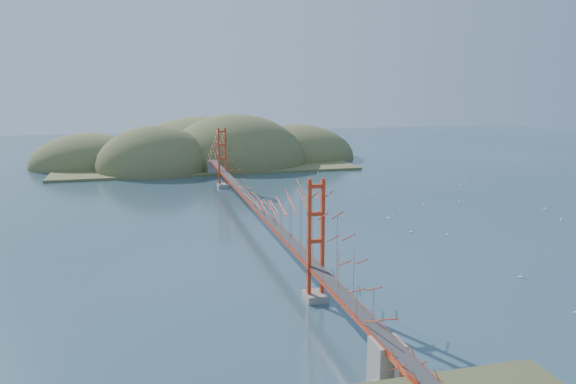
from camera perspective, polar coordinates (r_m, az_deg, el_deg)
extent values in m
plane|color=#2B4556|center=(82.09, -3.57, -3.27)|extent=(320.00, 320.00, 0.00)
cube|color=gray|center=(54.25, 2.78, -10.53)|extent=(2.00, 2.40, 0.70)
cube|color=gray|center=(110.93, -6.62, 0.64)|extent=(2.00, 2.40, 0.70)
cube|color=#A92A12|center=(81.33, -3.60, -1.02)|extent=(1.40, 92.00, 0.16)
cube|color=#A92A12|center=(81.37, -3.60, -1.15)|extent=(1.33, 92.00, 0.24)
cube|color=#38383A|center=(81.31, -3.60, -0.95)|extent=(1.19, 92.00, 0.03)
cube|color=gray|center=(40.15, 10.01, -16.82)|extent=(2.00, 2.20, 3.30)
cube|color=gray|center=(126.36, -7.69, 2.49)|extent=(2.20, 2.60, 3.30)
cube|color=gray|center=(38.65, 11.31, -18.34)|extent=(0.50, 0.70, 2.95)
cylinder|color=white|center=(38.96, 11.73, -18.08)|extent=(0.03, 0.03, 1.00)
cube|color=brown|center=(144.26, -8.59, 2.97)|extent=(70.00, 40.00, 0.60)
ellipsoid|color=brown|center=(135.60, -13.25, 2.17)|extent=(28.00, 28.00, 21.00)
ellipsoid|color=brown|center=(143.41, -5.31, 2.90)|extent=(36.00, 36.00, 25.00)
ellipsoid|color=brown|center=(155.04, 0.77, 3.56)|extent=(32.00, 32.00, 18.00)
ellipsoid|color=brown|center=(147.97, -19.60, 2.55)|extent=(28.00, 28.00, 16.00)
ellipsoid|color=brown|center=(158.30, -8.43, 3.59)|extent=(44.00, 44.00, 22.00)
cube|color=white|center=(97.66, 13.63, -1.20)|extent=(0.38, 0.65, 0.11)
cylinder|color=white|center=(97.59, 13.63, -1.01)|extent=(0.02, 0.02, 0.67)
cube|color=white|center=(86.65, 10.19, -2.61)|extent=(0.35, 0.66, 0.11)
cylinder|color=white|center=(86.57, 10.20, -2.39)|extent=(0.02, 0.02, 0.68)
cube|color=white|center=(105.12, 8.46, -0.15)|extent=(0.54, 0.26, 0.09)
cylinder|color=white|center=(105.06, 8.46, 0.00)|extent=(0.02, 0.02, 0.57)
cube|color=white|center=(101.32, 17.00, -0.94)|extent=(0.38, 0.58, 0.10)
cylinder|color=white|center=(101.26, 17.01, -0.77)|extent=(0.02, 0.02, 0.60)
cube|color=white|center=(99.92, 24.66, -1.64)|extent=(0.60, 0.43, 0.11)
cylinder|color=white|center=(99.85, 24.67, -1.46)|extent=(0.02, 0.02, 0.63)
cube|color=white|center=(91.70, 11.31, -1.90)|extent=(0.48, 0.45, 0.09)
cylinder|color=white|center=(91.64, 11.31, -1.74)|extent=(0.01, 0.01, 0.54)
cube|color=white|center=(99.95, 2.93, -0.62)|extent=(0.54, 0.41, 0.10)
cylinder|color=white|center=(99.89, 2.93, -0.46)|extent=(0.02, 0.02, 0.58)
cube|color=white|center=(106.57, 3.63, 0.11)|extent=(0.59, 0.25, 0.10)
cylinder|color=white|center=(106.51, 3.63, 0.27)|extent=(0.02, 0.02, 0.62)
cube|color=white|center=(79.13, 15.85, -4.19)|extent=(0.41, 0.51, 0.09)
cylinder|color=white|center=(79.06, 15.86, -4.00)|extent=(0.01, 0.01, 0.54)
cube|color=white|center=(107.93, 4.94, 0.23)|extent=(0.47, 0.54, 0.10)
cylinder|color=white|center=(107.87, 4.94, 0.38)|extent=(0.02, 0.02, 0.59)
cube|color=white|center=(121.14, 6.86, 1.38)|extent=(0.58, 0.23, 0.10)
cylinder|color=white|center=(121.09, 6.86, 1.53)|extent=(0.02, 0.02, 0.62)
cube|color=white|center=(116.79, 17.18, 0.60)|extent=(0.62, 0.38, 0.11)
cylinder|color=white|center=(116.73, 17.18, 0.75)|extent=(0.02, 0.02, 0.64)
cube|color=white|center=(64.90, 22.54, -7.98)|extent=(0.58, 0.47, 0.10)
cylinder|color=white|center=(64.81, 22.56, -7.72)|extent=(0.02, 0.02, 0.63)
cube|color=white|center=(127.61, 3.08, 1.93)|extent=(0.28, 0.51, 0.09)
cylinder|color=white|center=(127.56, 3.08, 2.05)|extent=(0.01, 0.01, 0.53)
cube|color=white|center=(93.67, 25.99, -2.55)|extent=(0.48, 0.58, 0.11)
cylinder|color=white|center=(93.60, 26.01, -2.36)|extent=(0.02, 0.02, 0.63)
cube|color=white|center=(125.05, 17.63, 1.24)|extent=(0.40, 0.55, 0.10)
cylinder|color=white|center=(125.00, 17.64, 1.37)|extent=(0.02, 0.02, 0.58)
cube|color=white|center=(79.36, 12.38, -3.97)|extent=(0.44, 0.54, 0.10)
cylinder|color=white|center=(79.29, 12.39, -3.77)|extent=(0.02, 0.02, 0.58)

